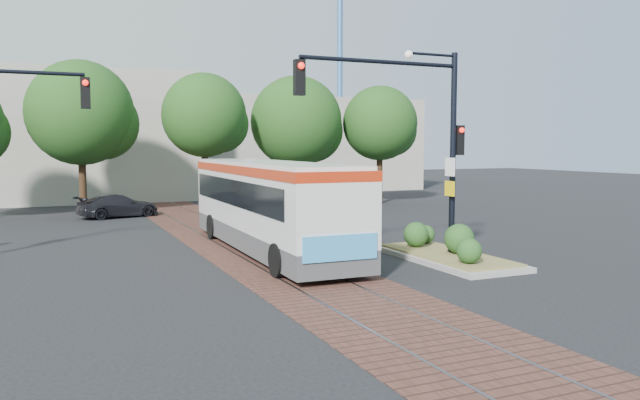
{
  "coord_description": "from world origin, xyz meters",
  "views": [
    {
      "loc": [
        -6.21,
        -16.45,
        3.45
      ],
      "look_at": [
        2.36,
        2.94,
        1.6
      ],
      "focal_mm": 35.0,
      "sensor_mm": 36.0,
      "label": 1
    }
  ],
  "objects_px": {
    "signal_pole_main": "(419,121)",
    "parked_car": "(118,206)",
    "traffic_island": "(445,249)",
    "city_bus": "(269,202)"
  },
  "relations": [
    {
      "from": "traffic_island",
      "to": "signal_pole_main",
      "type": "xyz_separation_m",
      "value": [
        -0.96,
        0.09,
        3.83
      ]
    },
    {
      "from": "traffic_island",
      "to": "signal_pole_main",
      "type": "relative_size",
      "value": 0.87
    },
    {
      "from": "city_bus",
      "to": "traffic_island",
      "type": "bearing_deg",
      "value": -38.33
    },
    {
      "from": "signal_pole_main",
      "to": "traffic_island",
      "type": "bearing_deg",
      "value": -5.36
    },
    {
      "from": "traffic_island",
      "to": "signal_pole_main",
      "type": "distance_m",
      "value": 3.95
    },
    {
      "from": "city_bus",
      "to": "traffic_island",
      "type": "relative_size",
      "value": 2.12
    },
    {
      "from": "city_bus",
      "to": "parked_car",
      "type": "relative_size",
      "value": 2.87
    },
    {
      "from": "traffic_island",
      "to": "signal_pole_main",
      "type": "height_order",
      "value": "signal_pole_main"
    },
    {
      "from": "traffic_island",
      "to": "parked_car",
      "type": "distance_m",
      "value": 17.59
    },
    {
      "from": "signal_pole_main",
      "to": "parked_car",
      "type": "xyz_separation_m",
      "value": [
        -6.9,
        15.65,
        -3.6
      ]
    }
  ]
}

